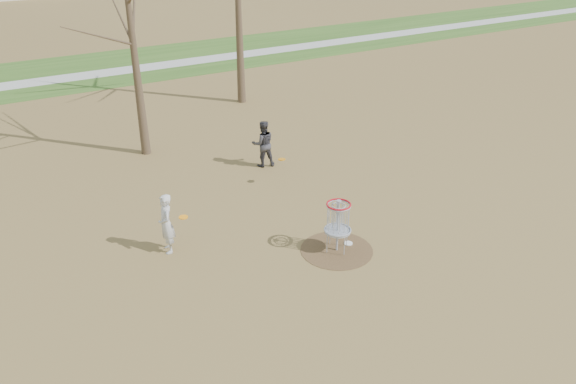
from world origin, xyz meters
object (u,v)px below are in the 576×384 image
at_px(player_standing, 166,224).
at_px(disc_grounded, 348,243).
at_px(disc_golf_basket, 338,218).
at_px(player_throwing, 263,144).

height_order(player_standing, disc_grounded, player_standing).
relative_size(player_standing, disc_grounded, 6.96).
bearing_deg(disc_golf_basket, player_standing, 149.05).
distance_m(player_throwing, disc_grounded, 5.45).
bearing_deg(disc_grounded, player_standing, 152.72).
relative_size(player_standing, disc_golf_basket, 1.13).
xyz_separation_m(player_standing, player_throwing, (4.51, 3.33, 0.01)).
bearing_deg(player_standing, player_throwing, 136.13).
distance_m(player_standing, disc_grounded, 4.53).
bearing_deg(disc_grounded, player_throwing, 84.28).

